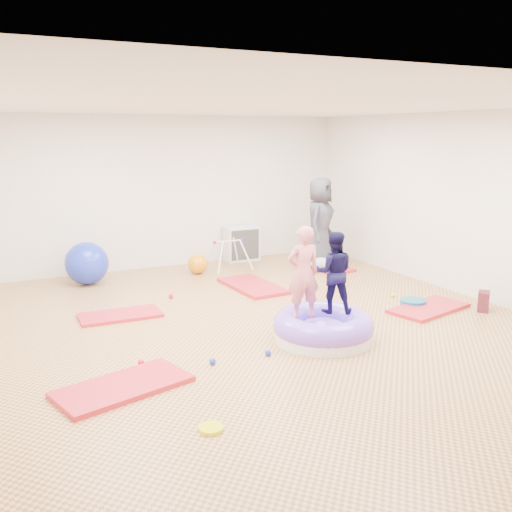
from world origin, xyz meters
name	(u,v)px	position (x,y,z in m)	size (l,w,h in m)	color
room	(267,221)	(0.00, 0.00, 1.40)	(7.01, 8.01, 2.81)	tan
gym_mat_front_left	(123,387)	(-2.09, -0.96, 0.03)	(1.30, 0.65, 0.05)	red
gym_mat_mid_left	(120,315)	(-1.58, 1.31, 0.02)	(1.10, 0.55, 0.05)	red
gym_mat_center_back	(253,286)	(0.72, 1.87, 0.03)	(1.33, 0.67, 0.06)	red
gym_mat_right	(429,308)	(2.44, -0.34, 0.03)	(1.21, 0.60, 0.05)	red
gym_mat_rear_right	(325,267)	(2.53, 2.50, 0.02)	(1.11, 0.55, 0.05)	red
inflatable_cushion	(323,328)	(0.42, -0.68, 0.15)	(1.23, 1.23, 0.39)	silver
child_pink	(303,268)	(0.16, -0.63, 0.91)	(0.41, 0.27, 1.12)	#D46B77
child_navy	(334,268)	(0.62, -0.59, 0.86)	(0.49, 0.38, 1.01)	black
adult_caregiver	(320,222)	(2.43, 2.55, 0.87)	(0.80, 0.52, 1.64)	#373843
infant	(321,263)	(2.30, 2.27, 0.16)	(0.38, 0.38, 0.22)	#9BBDF5
ball_pit_balls	(279,325)	(0.16, -0.07, 0.04)	(4.36, 2.77, 0.07)	red
exercise_ball_blue	(87,263)	(-1.65, 3.29, 0.36)	(0.72, 0.72, 0.72)	#1B30C2
exercise_ball_orange	(198,264)	(0.25, 3.15, 0.18)	(0.36, 0.36, 0.36)	orange
infant_play_gym	(228,250)	(0.87, 3.19, 0.37)	(0.72, 0.68, 0.55)	silver
cube_shelf	(242,244)	(1.42, 3.79, 0.34)	(0.68, 0.34, 0.68)	silver
balance_disc	(413,302)	(2.40, -0.06, 0.04)	(0.38, 0.38, 0.08)	#0B5A7C
backpack	(484,301)	(3.10, -0.71, 0.14)	(0.24, 0.15, 0.28)	maroon
yellow_toy	(211,428)	(-1.61, -2.08, 0.02)	(0.21, 0.21, 0.03)	#E1EA0C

